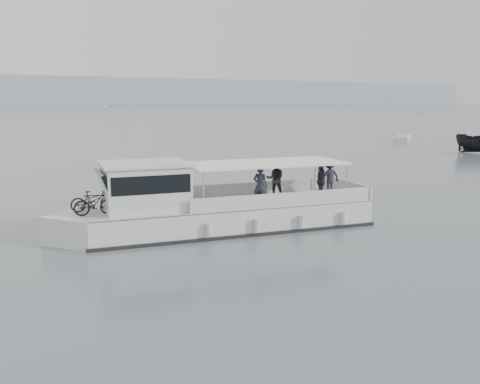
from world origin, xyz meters
TOP-DOWN VIEW (x-y plane):
  - ground at (0.00, 0.00)m, footprint 1400.00×1400.00m
  - tour_boat at (-1.20, -1.01)m, footprint 14.27×5.66m

SIDE VIEW (x-z plane):
  - ground at x=0.00m, z-range 0.00..0.00m
  - tour_boat at x=-1.20m, z-range -2.00..3.95m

